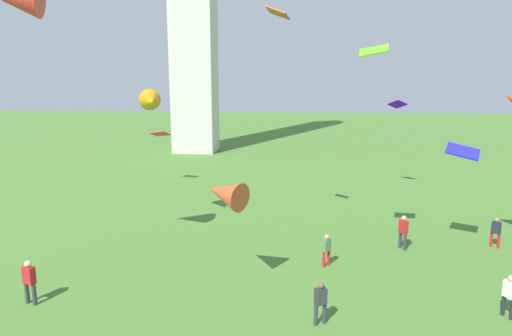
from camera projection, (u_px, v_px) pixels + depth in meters
person_0 at (29, 280)px, 17.61m from camera, size 0.54×0.40×1.80m
person_1 at (496, 231)px, 23.65m from camera, size 0.48×0.46×1.62m
person_2 at (321, 301)px, 16.16m from camera, size 0.48×0.40×1.60m
person_3 at (509, 294)px, 16.62m from camera, size 0.43×0.50×1.66m
person_4 at (327, 248)px, 21.28m from camera, size 0.45×0.45×1.55m
person_5 at (403, 230)px, 23.40m from camera, size 0.44×0.54×1.81m
kite_flying_0 at (374, 51)px, 19.88m from camera, size 1.38×1.14×0.64m
kite_flying_1 at (160, 134)px, 37.24m from camera, size 1.77×1.47×0.63m
kite_flying_2 at (151, 101)px, 24.81m from camera, size 1.80×2.10×1.31m
kite_flying_3 at (463, 151)px, 22.00m from camera, size 1.82×1.43×0.77m
kite_flying_5 at (397, 104)px, 34.08m from camera, size 1.37×1.44×0.75m
kite_flying_7 at (278, 13)px, 22.78m from camera, size 1.28×1.20×0.72m
kite_flying_8 at (224, 193)px, 18.24m from camera, size 2.13×1.94×1.32m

